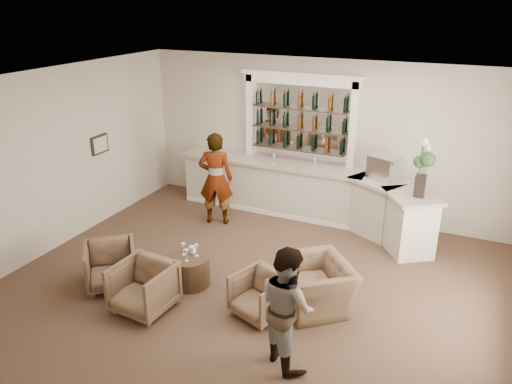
# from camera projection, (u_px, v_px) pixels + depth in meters

# --- Properties ---
(ground) EXTENTS (8.00, 8.00, 0.00)m
(ground) POSITION_uv_depth(u_px,v_px,m) (252.00, 289.00, 8.12)
(ground) COLOR brown
(ground) RESTS_ON ground
(room_shell) EXTENTS (8.04, 7.02, 3.32)m
(room_shell) POSITION_uv_depth(u_px,v_px,m) (281.00, 141.00, 7.80)
(room_shell) COLOR beige
(room_shell) RESTS_ON ground
(bar_counter) EXTENTS (5.72, 1.80, 1.14)m
(bar_counter) POSITION_uv_depth(u_px,v_px,m) (306.00, 193.00, 10.50)
(bar_counter) COLOR silver
(bar_counter) RESTS_ON ground
(back_bar_alcove) EXTENTS (2.64, 0.25, 3.00)m
(back_bar_alcove) POSITION_uv_depth(u_px,v_px,m) (300.00, 119.00, 10.44)
(back_bar_alcove) COLOR white
(back_bar_alcove) RESTS_ON ground
(cocktail_table) EXTENTS (0.66, 0.66, 0.50)m
(cocktail_table) POSITION_uv_depth(u_px,v_px,m) (190.00, 270.00, 8.19)
(cocktail_table) COLOR #4A3320
(cocktail_table) RESTS_ON ground
(sommelier) EXTENTS (0.81, 0.65, 1.94)m
(sommelier) POSITION_uv_depth(u_px,v_px,m) (216.00, 179.00, 10.17)
(sommelier) COLOR gray
(sommelier) RESTS_ON ground
(guest) EXTENTS (1.02, 0.99, 1.65)m
(guest) POSITION_uv_depth(u_px,v_px,m) (287.00, 306.00, 6.25)
(guest) COLOR gray
(guest) RESTS_ON ground
(armchair_left) EXTENTS (1.12, 1.13, 0.74)m
(armchair_left) POSITION_uv_depth(u_px,v_px,m) (111.00, 265.00, 8.11)
(armchair_left) COLOR brown
(armchair_left) RESTS_ON ground
(armchair_center) EXTENTS (0.88, 0.90, 0.77)m
(armchair_center) POSITION_uv_depth(u_px,v_px,m) (143.00, 287.00, 7.47)
(armchair_center) COLOR brown
(armchair_center) RESTS_ON ground
(armchair_right) EXTENTS (0.92, 0.93, 0.67)m
(armchair_right) POSITION_uv_depth(u_px,v_px,m) (260.00, 295.00, 7.36)
(armchair_right) COLOR brown
(armchair_right) RESTS_ON ground
(armchair_far) EXTENTS (1.46, 1.47, 0.72)m
(armchair_far) POSITION_uv_depth(u_px,v_px,m) (316.00, 285.00, 7.58)
(armchair_far) COLOR brown
(armchair_far) RESTS_ON ground
(espresso_machine) EXTENTS (0.65, 0.60, 0.46)m
(espresso_machine) POSITION_uv_depth(u_px,v_px,m) (384.00, 167.00, 9.61)
(espresso_machine) COLOR silver
(espresso_machine) RESTS_ON bar_counter
(flower_vase) EXTENTS (0.28, 0.28, 1.06)m
(flower_vase) POSITION_uv_depth(u_px,v_px,m) (423.00, 164.00, 8.61)
(flower_vase) COLOR black
(flower_vase) RESTS_ON bar_counter
(wine_glass_bar_left) EXTENTS (0.07, 0.07, 0.21)m
(wine_glass_bar_left) POSITION_uv_depth(u_px,v_px,m) (274.00, 159.00, 10.50)
(wine_glass_bar_left) COLOR white
(wine_glass_bar_left) RESTS_ON bar_counter
(wine_glass_bar_right) EXTENTS (0.07, 0.07, 0.21)m
(wine_glass_bar_right) POSITION_uv_depth(u_px,v_px,m) (315.00, 163.00, 10.24)
(wine_glass_bar_right) COLOR white
(wine_glass_bar_right) RESTS_ON bar_counter
(wine_glass_tbl_a) EXTENTS (0.07, 0.07, 0.21)m
(wine_glass_tbl_a) POSITION_uv_depth(u_px,v_px,m) (183.00, 249.00, 8.13)
(wine_glass_tbl_a) COLOR white
(wine_glass_tbl_a) RESTS_ON cocktail_table
(wine_glass_tbl_b) EXTENTS (0.07, 0.07, 0.21)m
(wine_glass_tbl_b) POSITION_uv_depth(u_px,v_px,m) (197.00, 250.00, 8.09)
(wine_glass_tbl_b) COLOR white
(wine_glass_tbl_b) RESTS_ON cocktail_table
(wine_glass_tbl_c) EXTENTS (0.07, 0.07, 0.21)m
(wine_glass_tbl_c) POSITION_uv_depth(u_px,v_px,m) (186.00, 255.00, 7.93)
(wine_glass_tbl_c) COLOR white
(wine_glass_tbl_c) RESTS_ON cocktail_table
(napkin_holder) EXTENTS (0.08, 0.08, 0.12)m
(napkin_holder) POSITION_uv_depth(u_px,v_px,m) (192.00, 250.00, 8.20)
(napkin_holder) COLOR white
(napkin_holder) RESTS_ON cocktail_table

